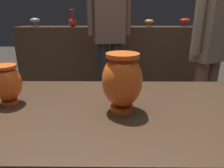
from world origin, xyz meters
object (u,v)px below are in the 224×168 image
(vase_centerpiece, at_px, (122,81))
(vase_left_accent, at_px, (7,83))
(shelf_vase_far_right, at_px, (185,20))
(shelf_vase_right, at_px, (149,21))
(shelf_vase_center, at_px, (111,22))
(visitor_near_right, at_px, (212,45))
(shelf_vase_far_left, at_px, (35,20))
(shelf_vase_left, at_px, (72,21))
(visitor_center_back, at_px, (109,27))

(vase_centerpiece, xyz_separation_m, vase_left_accent, (-0.45, 0.06, -0.03))
(shelf_vase_far_right, height_order, shelf_vase_right, shelf_vase_far_right)
(shelf_vase_right, bearing_deg, shelf_vase_far_right, 11.25)
(shelf_vase_center, height_order, visitor_near_right, visitor_near_right)
(shelf_vase_far_left, relative_size, shelf_vase_right, 1.08)
(shelf_vase_left, distance_m, shelf_vase_far_left, 0.52)
(visitor_center_back, bearing_deg, vase_left_accent, 65.95)
(shelf_vase_far_left, xyz_separation_m, shelf_vase_right, (1.56, -0.01, -0.01))
(shelf_vase_left, distance_m, shelf_vase_right, 1.04)
(vase_centerpiece, bearing_deg, vase_left_accent, 172.40)
(vase_left_accent, height_order, shelf_vase_far_left, shelf_vase_far_left)
(visitor_center_back, relative_size, visitor_near_right, 1.12)
(shelf_vase_left, distance_m, shelf_vase_center, 0.52)
(shelf_vase_left, relative_size, visitor_near_right, 0.15)
(shelf_vase_far_right, height_order, shelf_vase_left, shelf_vase_left)
(vase_centerpiece, height_order, shelf_vase_far_right, shelf_vase_far_right)
(shelf_vase_far_left, bearing_deg, visitor_near_right, -29.64)
(vase_centerpiece, bearing_deg, shelf_vase_far_right, 67.00)
(shelf_vase_left, xyz_separation_m, visitor_near_right, (1.41, -1.06, -0.16))
(shelf_vase_center, distance_m, visitor_near_right, 1.40)
(vase_left_accent, distance_m, shelf_vase_center, 2.13)
(shelf_vase_far_left, bearing_deg, shelf_vase_left, -3.69)
(vase_centerpiece, bearing_deg, visitor_near_right, 53.00)
(vase_left_accent, height_order, visitor_near_right, visitor_near_right)
(shelf_vase_far_left, bearing_deg, shelf_vase_center, -1.70)
(visitor_near_right, bearing_deg, vase_left_accent, 9.55)
(shelf_vase_far_right, bearing_deg, shelf_vase_right, -168.75)
(shelf_vase_left, height_order, shelf_vase_right, shelf_vase_left)
(vase_centerpiece, height_order, shelf_vase_left, shelf_vase_left)
(visitor_center_back, bearing_deg, shelf_vase_far_right, -155.98)
(vase_centerpiece, distance_m, vase_left_accent, 0.45)
(vase_centerpiece, xyz_separation_m, shelf_vase_far_left, (-1.11, 2.18, 0.15))
(shelf_vase_left, distance_m, visitor_center_back, 0.78)
(shelf_vase_left, bearing_deg, shelf_vase_far_right, 4.77)
(shelf_vase_center, distance_m, shelf_vase_right, 0.52)
(vase_centerpiece, height_order, visitor_center_back, visitor_center_back)
(shelf_vase_left, bearing_deg, visitor_center_back, -48.77)
(shelf_vase_far_left, relative_size, visitor_center_back, 0.07)
(shelf_vase_far_right, distance_m, shelf_vase_left, 1.57)
(shelf_vase_far_right, relative_size, shelf_vase_center, 0.71)
(shelf_vase_far_left, distance_m, visitor_center_back, 1.21)
(shelf_vase_far_right, height_order, shelf_vase_far_left, shelf_vase_far_left)
(shelf_vase_far_left, height_order, shelf_vase_right, shelf_vase_far_left)
(shelf_vase_left, bearing_deg, shelf_vase_right, 1.47)
(shelf_vase_far_right, bearing_deg, shelf_vase_far_left, -177.34)
(vase_left_accent, xyz_separation_m, visitor_center_back, (0.37, 1.51, 0.13))
(shelf_vase_far_left, height_order, visitor_near_right, visitor_near_right)
(shelf_vase_far_left, bearing_deg, shelf_vase_right, -0.25)
(shelf_vase_far_right, distance_m, visitor_center_back, 1.27)
(vase_centerpiece, xyz_separation_m, visitor_near_right, (0.82, 1.09, -0.02))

